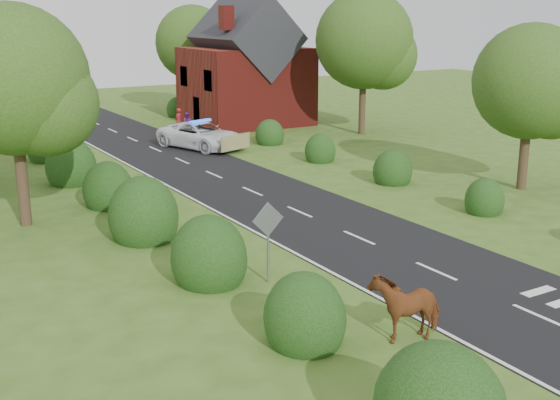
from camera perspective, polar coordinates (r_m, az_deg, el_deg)
ground at (r=22.89m, az=12.56°, el=-5.71°), size 120.00×120.00×0.00m
road at (r=34.74m, az=-4.67°, el=1.74°), size 6.00×70.00×0.02m
road_markings at (r=32.25m, az=-5.55°, el=0.70°), size 4.96×70.00×0.01m
hedgerow_left at (r=29.20m, az=-13.22°, el=0.31°), size 2.75×50.41×3.00m
hedgerow_right at (r=35.01m, az=7.85°, el=2.66°), size 2.10×45.78×2.10m
tree_left_a at (r=27.78m, az=-20.32°, el=8.68°), size 5.74×5.60×8.38m
tree_right_a at (r=33.90m, az=20.09°, el=8.68°), size 5.33×5.20×7.56m
tree_right_b at (r=47.36m, az=7.25°, el=12.45°), size 6.56×6.40×9.40m
tree_right_c at (r=58.49m, az=-6.79°, el=12.35°), size 6.15×6.00×8.58m
road_sign at (r=20.97m, az=-0.98°, el=-2.49°), size 1.06×0.08×2.53m
house at (r=51.68m, az=-2.81°, el=10.37°), size 8.00×7.40×9.17m
cow at (r=18.17m, az=10.14°, el=-8.74°), size 2.16×1.39×1.42m
police_van at (r=42.60m, az=-6.45°, el=5.24°), size 4.33×6.25×1.73m
pedestrian_red at (r=48.22m, az=-8.25°, el=6.39°), size 0.74×0.69×1.71m
pedestrian_purple at (r=47.52m, az=-7.61°, el=6.18°), size 0.94×0.88×1.53m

